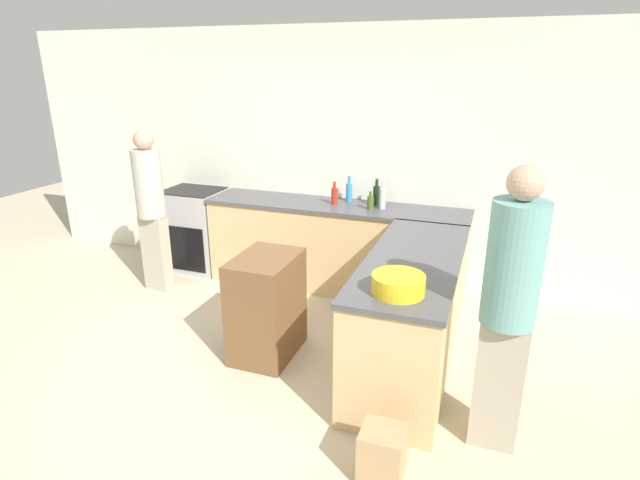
{
  "coord_description": "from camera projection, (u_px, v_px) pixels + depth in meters",
  "views": [
    {
      "loc": [
        1.56,
        -3.02,
        2.3
      ],
      "look_at": [
        0.28,
        0.52,
        0.98
      ],
      "focal_mm": 28.0,
      "sensor_mm": 36.0,
      "label": 1
    }
  ],
  "objects": [
    {
      "name": "ground_plane",
      "position": [
        264.0,
        374.0,
        3.94
      ],
      "size": [
        14.0,
        14.0,
        0.0
      ],
      "primitive_type": "plane",
      "color": "beige"
    },
    {
      "name": "wall_back",
      "position": [
        345.0,
        159.0,
        5.34
      ],
      "size": [
        8.0,
        0.06,
        2.7
      ],
      "color": "silver",
      "rests_on": "ground_plane"
    },
    {
      "name": "counter_back",
      "position": [
        335.0,
        246.0,
        5.34
      ],
      "size": [
        2.76,
        0.62,
        0.93
      ],
      "color": "#D6B27A",
      "rests_on": "ground_plane"
    },
    {
      "name": "counter_peninsula",
      "position": [
        411.0,
        312.0,
        3.91
      ],
      "size": [
        0.69,
        1.91,
        0.93
      ],
      "color": "#D6B27A",
      "rests_on": "ground_plane"
    },
    {
      "name": "range_oven",
      "position": [
        195.0,
        229.0,
        5.9
      ],
      "size": [
        0.69,
        0.6,
        0.95
      ],
      "color": "#ADADB2",
      "rests_on": "ground_plane"
    },
    {
      "name": "island_table",
      "position": [
        267.0,
        306.0,
        4.09
      ],
      "size": [
        0.46,
        0.64,
        0.86
      ],
      "color": "brown",
      "rests_on": "ground_plane"
    },
    {
      "name": "mixing_bowl",
      "position": [
        398.0,
        284.0,
        3.14
      ],
      "size": [
        0.34,
        0.34,
        0.12
      ],
      "color": "yellow",
      "rests_on": "counter_peninsula"
    },
    {
      "name": "hot_sauce_bottle",
      "position": [
        334.0,
        195.0,
        5.17
      ],
      "size": [
        0.06,
        0.06,
        0.24
      ],
      "color": "red",
      "rests_on": "counter_back"
    },
    {
      "name": "olive_oil_bottle",
      "position": [
        370.0,
        202.0,
        4.98
      ],
      "size": [
        0.07,
        0.07,
        0.18
      ],
      "color": "#475B1E",
      "rests_on": "counter_back"
    },
    {
      "name": "wine_bottle_dark",
      "position": [
        376.0,
        195.0,
        5.14
      ],
      "size": [
        0.07,
        0.07,
        0.27
      ],
      "color": "black",
      "rests_on": "counter_back"
    },
    {
      "name": "vinegar_bottle_clear",
      "position": [
        383.0,
        198.0,
        4.99
      ],
      "size": [
        0.06,
        0.06,
        0.29
      ],
      "color": "silver",
      "rests_on": "counter_back"
    },
    {
      "name": "dish_soap_bottle",
      "position": [
        349.0,
        191.0,
        5.27
      ],
      "size": [
        0.07,
        0.07,
        0.27
      ],
      "color": "#338CBF",
      "rests_on": "counter_back"
    },
    {
      "name": "person_by_range",
      "position": [
        151.0,
        205.0,
        5.15
      ],
      "size": [
        0.29,
        0.29,
        1.71
      ],
      "color": "#ADA38E",
      "rests_on": "ground_plane"
    },
    {
      "name": "person_at_peninsula",
      "position": [
        509.0,
        303.0,
        2.91
      ],
      "size": [
        0.32,
        0.32,
        1.8
      ],
      "color": "#ADA38E",
      "rests_on": "ground_plane"
    },
    {
      "name": "paper_bag",
      "position": [
        382.0,
        454.0,
        2.89
      ],
      "size": [
        0.25,
        0.24,
        0.33
      ],
      "color": "tan",
      "rests_on": "ground_plane"
    }
  ]
}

